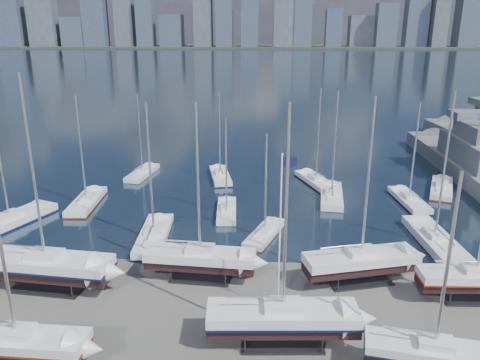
{
  "coord_description": "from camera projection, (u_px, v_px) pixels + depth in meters",
  "views": [
    {
      "loc": [
        -1.87,
        -41.44,
        21.84
      ],
      "look_at": [
        -3.96,
        8.0,
        5.89
      ],
      "focal_mm": 35.0,
      "sensor_mm": 36.0,
      "label": 1
    }
  ],
  "objects": [
    {
      "name": "ground",
      "position": [
        281.0,
        323.0,
        36.52
      ],
      "size": [
        1400.0,
        1400.0,
        0.0
      ],
      "primitive_type": "plane",
      "color": "#605E59",
      "rests_on": "ground"
    },
    {
      "name": "water",
      "position": [
        263.0,
        62.0,
        331.36
      ],
      "size": [
        1400.0,
        600.0,
        0.4
      ],
      "primitive_type": "cube",
      "color": "#1A2A3D",
      "rests_on": "ground"
    },
    {
      "name": "far_shore",
      "position": [
        262.0,
        47.0,
        578.23
      ],
      "size": [
        1400.0,
        80.0,
        2.2
      ],
      "primitive_type": "cube",
      "color": "#2D332D",
      "rests_on": "ground"
    },
    {
      "name": "skyline",
      "position": [
        256.0,
        15.0,
        560.95
      ],
      "size": [
        639.14,
        43.8,
        107.69
      ],
      "color": "#475166",
      "rests_on": "far_shore"
    },
    {
      "name": "sailboat_cradle_0",
      "position": [
        46.0,
        266.0,
        40.78
      ],
      "size": [
        12.02,
        4.64,
        18.72
      ],
      "rotation": [
        0.0,
        0.0,
        -0.12
      ],
      "color": "#2D2D33",
      "rests_on": "ground"
    },
    {
      "name": "sailboat_cradle_1",
      "position": [
        18.0,
        343.0,
        30.95
      ],
      "size": [
        9.6,
        3.15,
        15.36
      ],
      "rotation": [
        0.0,
        0.0,
        -0.05
      ],
      "color": "#2D2D33",
      "rests_on": "ground"
    },
    {
      "name": "sailboat_cradle_2",
      "position": [
        200.0,
        258.0,
        42.37
      ],
      "size": [
        10.16,
        3.69,
        16.22
      ],
      "rotation": [
        0.0,
        0.0,
        -0.09
      ],
      "color": "#2D2D33",
      "rests_on": "ground"
    },
    {
      "name": "sailboat_cradle_3",
      "position": [
        283.0,
        318.0,
        33.48
      ],
      "size": [
        11.08,
        3.56,
        17.58
      ],
      "rotation": [
        0.0,
        0.0,
        0.05
      ],
      "color": "#2D2D33",
      "rests_on": "ground"
    },
    {
      "name": "sailboat_cradle_4",
      "position": [
        361.0,
        261.0,
        41.8
      ],
      "size": [
        10.71,
        5.35,
        16.78
      ],
      "rotation": [
        0.0,
        0.0,
        0.25
      ],
      "color": "#2D2D33",
      "rests_on": "ground"
    },
    {
      "name": "sailboat_cradle_5",
      "position": [
        434.0,
        354.0,
        30.05
      ],
      "size": [
        9.06,
        4.16,
        14.28
      ],
      "rotation": [
        0.0,
        0.0,
        -0.2
      ],
      "color": "#2D2D33",
      "rests_on": "ground"
    },
    {
      "name": "sailboat_cradle_6",
      "position": [
        475.0,
        278.0,
        39.04
      ],
      "size": [
        9.43,
        2.79,
        15.23
      ],
      "rotation": [
        0.0,
        0.0,
        0.02
      ],
      "color": "#2D2D33",
      "rests_on": "ground"
    },
    {
      "name": "sailboat_moored_0",
      "position": [
        10.0,
        223.0,
        54.58
      ],
      "size": [
        7.59,
        12.02,
        17.46
      ],
      "rotation": [
        0.0,
        0.0,
        1.17
      ],
      "color": "black",
      "rests_on": "water"
    },
    {
      "name": "sailboat_moored_1",
      "position": [
        87.0,
        203.0,
        60.94
      ],
      "size": [
        3.26,
        10.08,
        14.89
      ],
      "rotation": [
        0.0,
        0.0,
        1.62
      ],
      "color": "black",
      "rests_on": "water"
    },
    {
      "name": "sailboat_moored_2",
      "position": [
        143.0,
        174.0,
        73.21
      ],
      "size": [
        3.75,
        9.08,
        13.3
      ],
      "rotation": [
        0.0,
        0.0,
        1.42
      ],
      "color": "black",
      "rests_on": "water"
    },
    {
      "name": "sailboat_moored_3",
      "position": [
        154.0,
        237.0,
        50.83
      ],
      "size": [
        3.46,
        10.64,
        15.71
      ],
      "rotation": [
        0.0,
        0.0,
        1.62
      ],
      "color": "black",
      "rests_on": "water"
    },
    {
      "name": "sailboat_moored_4",
      "position": [
        227.0,
        211.0,
        58.04
      ],
      "size": [
        2.72,
        8.35,
        12.45
      ],
      "rotation": [
        0.0,
        0.0,
        1.62
      ],
      "color": "black",
      "rests_on": "water"
    },
    {
      "name": "sailboat_moored_5",
      "position": [
        220.0,
        177.0,
        71.76
      ],
      "size": [
        4.32,
        9.6,
        13.86
      ],
      "rotation": [
        0.0,
        0.0,
        1.76
      ],
      "color": "black",
      "rests_on": "water"
    },
    {
      "name": "sailboat_moored_6",
      "position": [
        265.0,
        234.0,
        51.6
      ],
      "size": [
        4.99,
        8.38,
        12.12
      ],
      "rotation": [
        0.0,
        0.0,
        1.21
      ],
      "color": "black",
      "rests_on": "water"
    },
    {
      "name": "sailboat_moored_7",
      "position": [
        331.0,
        197.0,
        63.07
      ],
      "size": [
        4.07,
        10.36,
        15.22
      ],
      "rotation": [
        0.0,
        0.0,
        1.44
      ],
      "color": "black",
      "rests_on": "water"
    },
    {
      "name": "sailboat_moored_8",
      "position": [
        316.0,
        182.0,
        69.16
      ],
      "size": [
        5.86,
        10.2,
        14.72
      ],
      "rotation": [
        0.0,
        0.0,
        1.91
      ],
      "color": "black",
      "rests_on": "water"
    },
    {
      "name": "sailboat_moored_9",
      "position": [
        434.0,
        241.0,
        49.81
      ],
      "size": [
        3.8,
        11.41,
        16.98
      ],
      "rotation": [
        0.0,
        0.0,
        1.63
      ],
      "color": "black",
      "rests_on": "water"
    },
    {
      "name": "sailboat_moored_10",
      "position": [
        409.0,
        201.0,
        61.59
      ],
      "size": [
        3.41,
        9.53,
        13.96
      ],
      "rotation": [
        0.0,
        0.0,
        1.66
      ],
      "color": "black",
      "rests_on": "water"
    },
    {
      "name": "sailboat_moored_11",
      "position": [
        441.0,
        189.0,
        66.11
      ],
      "size": [
        6.16,
        10.23,
        14.8
      ],
      "rotation": [
        0.0,
        0.0,
        1.2
      ],
      "color": "black",
      "rests_on": "water"
    },
    {
      "name": "naval_ship_east",
      "position": [
        473.0,
        167.0,
        71.81
      ],
      "size": [
        7.79,
        45.25,
        18.06
      ],
      "rotation": [
        0.0,
        0.0,
        1.56
      ],
      "color": "slate",
      "rests_on": "water"
    },
    {
      "name": "flagpole",
      "position": [
        282.0,
        223.0,
        35.83
      ],
      "size": [
        1.16,
        0.12,
        13.24
      ],
      "color": "white",
      "rests_on": "ground"
    }
  ]
}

